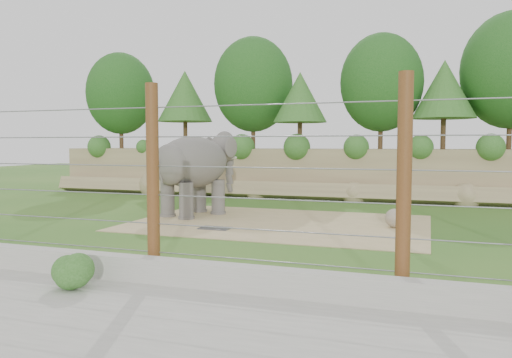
% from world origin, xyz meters
% --- Properties ---
extents(ground, '(90.00, 90.00, 0.00)m').
position_xyz_m(ground, '(0.00, 0.00, 0.00)').
color(ground, '#306420').
rests_on(ground, ground).
extents(back_embankment, '(30.00, 5.52, 8.77)m').
position_xyz_m(back_embankment, '(0.59, 12.68, 3.97)').
color(back_embankment, '#867151').
rests_on(back_embankment, ground).
extents(dirt_patch, '(10.00, 7.00, 0.02)m').
position_xyz_m(dirt_patch, '(0.50, 3.00, 0.01)').
color(dirt_patch, tan).
rests_on(dirt_patch, ground).
extents(drain_grate, '(1.00, 0.60, 0.03)m').
position_xyz_m(drain_grate, '(-1.10, 1.13, 0.04)').
color(drain_grate, '#262628').
rests_on(drain_grate, dirt_patch).
extents(elephant, '(2.93, 4.28, 3.19)m').
position_xyz_m(elephant, '(-3.15, 3.70, 1.59)').
color(elephant, '#56524C').
rests_on(elephant, ground).
extents(stone_ball, '(0.62, 0.62, 0.62)m').
position_xyz_m(stone_ball, '(4.38, 3.26, 0.33)').
color(stone_ball, gray).
rests_on(stone_ball, dirt_patch).
extents(retaining_wall, '(26.00, 0.35, 0.50)m').
position_xyz_m(retaining_wall, '(0.00, -5.00, 0.25)').
color(retaining_wall, '#A09E95').
rests_on(retaining_wall, ground).
extents(walkway, '(26.00, 4.00, 0.01)m').
position_xyz_m(walkway, '(0.00, -7.00, 0.01)').
color(walkway, '#A09E95').
rests_on(walkway, ground).
extents(barrier_fence, '(20.26, 0.26, 4.00)m').
position_xyz_m(barrier_fence, '(0.00, -4.50, 2.00)').
color(barrier_fence, '#5A2F17').
rests_on(barrier_fence, ground).
extents(walkway_shrub, '(0.65, 0.65, 0.65)m').
position_xyz_m(walkway_shrub, '(-1.00, -5.80, 0.33)').
color(walkway_shrub, '#2B5F1D').
rests_on(walkway_shrub, walkway).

